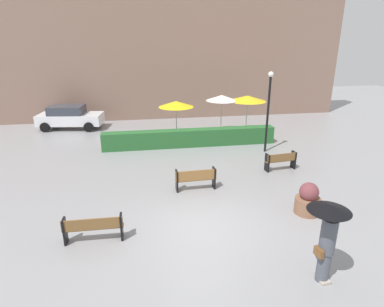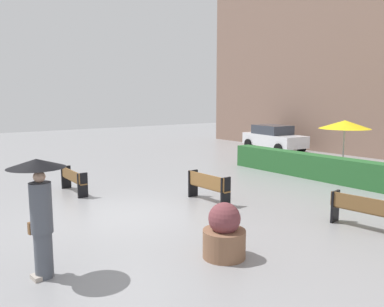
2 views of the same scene
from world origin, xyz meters
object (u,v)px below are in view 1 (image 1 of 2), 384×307
(bench_mid_center, at_px, (196,178))
(pedestrian_with_umbrella, at_px, (327,232))
(patio_umbrella_white, at_px, (222,98))
(bench_near_left, at_px, (93,227))
(parked_car, at_px, (70,117))
(lamp_post, at_px, (269,104))
(patio_umbrella_yellow_far, at_px, (247,98))
(bench_far_right, at_px, (281,160))
(patio_umbrella_yellow, at_px, (176,104))
(planter_pot, at_px, (308,200))

(bench_mid_center, relative_size, pedestrian_with_umbrella, 0.77)
(bench_mid_center, height_order, patio_umbrella_white, patio_umbrella_white)
(bench_near_left, height_order, parked_car, parked_car)
(lamp_post, relative_size, patio_umbrella_yellow_far, 1.74)
(bench_far_right, bearing_deg, parked_car, 139.33)
(pedestrian_with_umbrella, distance_m, patio_umbrella_white, 13.63)
(patio_umbrella_yellow_far, bearing_deg, pedestrian_with_umbrella, -100.76)
(bench_mid_center, bearing_deg, bench_far_right, 18.32)
(bench_far_right, xyz_separation_m, patio_umbrella_yellow_far, (0.44, 6.32, 1.77))
(bench_far_right, relative_size, bench_mid_center, 0.92)
(parked_car, bearing_deg, lamp_post, -31.00)
(bench_near_left, height_order, lamp_post, lamp_post)
(bench_mid_center, height_order, bench_near_left, bench_mid_center)
(bench_far_right, relative_size, bench_near_left, 0.87)
(patio_umbrella_white, bearing_deg, bench_mid_center, -111.28)
(bench_mid_center, height_order, patio_umbrella_yellow_far, patio_umbrella_yellow_far)
(patio_umbrella_yellow_far, bearing_deg, bench_mid_center, -121.34)
(bench_far_right, height_order, parked_car, parked_car)
(bench_near_left, xyz_separation_m, lamp_post, (8.21, 7.03, 2.08))
(patio_umbrella_yellow, height_order, parked_car, patio_umbrella_yellow)
(planter_pot, relative_size, patio_umbrella_yellow_far, 0.47)
(bench_near_left, relative_size, patio_umbrella_white, 0.71)
(bench_far_right, xyz_separation_m, lamp_post, (0.31, 2.65, 2.08))
(bench_mid_center, distance_m, patio_umbrella_yellow_far, 9.21)
(bench_near_left, relative_size, planter_pot, 1.55)
(bench_mid_center, relative_size, patio_umbrella_white, 0.67)
(planter_pot, relative_size, patio_umbrella_yellow, 0.49)
(patio_umbrella_white, xyz_separation_m, parked_car, (-9.82, 2.93, -1.49))
(bench_far_right, xyz_separation_m, pedestrian_with_umbrella, (-2.10, -7.05, 0.92))
(patio_umbrella_yellow_far, bearing_deg, lamp_post, -92.06)
(patio_umbrella_yellow_far, bearing_deg, parked_car, 164.70)
(lamp_post, xyz_separation_m, parked_car, (-11.30, 6.79, -1.76))
(patio_umbrella_white, bearing_deg, lamp_post, -68.97)
(bench_near_left, distance_m, patio_umbrella_yellow_far, 13.68)
(pedestrian_with_umbrella, relative_size, parked_car, 0.49)
(pedestrian_with_umbrella, relative_size, patio_umbrella_white, 0.87)
(bench_far_right, xyz_separation_m, parked_car, (-10.99, 9.44, 0.33))
(bench_far_right, distance_m, pedestrian_with_umbrella, 7.41)
(bench_far_right, distance_m, parked_car, 14.50)
(bench_near_left, distance_m, parked_car, 14.16)
(patio_umbrella_yellow_far, distance_m, parked_car, 11.94)
(bench_near_left, distance_m, pedestrian_with_umbrella, 6.45)
(bench_near_left, relative_size, patio_umbrella_yellow, 0.77)
(lamp_post, height_order, patio_umbrella_white, lamp_post)
(bench_far_right, distance_m, bench_mid_center, 4.49)
(bench_near_left, height_order, patio_umbrella_yellow_far, patio_umbrella_yellow_far)
(lamp_post, bearing_deg, pedestrian_with_umbrella, -103.94)
(bench_mid_center, distance_m, pedestrian_with_umbrella, 6.11)
(bench_far_right, bearing_deg, bench_mid_center, -161.68)
(planter_pot, height_order, lamp_post, lamp_post)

